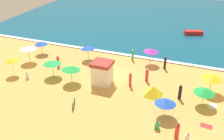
% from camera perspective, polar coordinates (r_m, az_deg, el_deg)
% --- Properties ---
extents(ground_plane, '(60.00, 60.00, 0.00)m').
position_cam_1_polar(ground_plane, '(33.39, 0.71, -1.07)').
color(ground_plane, '#E0A856').
extents(ocean_water, '(60.00, 44.00, 0.10)m').
position_cam_1_polar(ocean_water, '(58.60, 10.51, 11.41)').
color(ocean_water, '#0F567A').
rests_on(ocean_water, ground_plane).
extents(wave_breaker_foam, '(57.00, 0.70, 0.01)m').
position_cam_1_polar(wave_breaker_foam, '(38.69, 3.98, 3.27)').
color(wave_breaker_foam, white).
rests_on(wave_breaker_foam, ocean_water).
extents(lifeguard_cabana, '(2.37, 2.25, 2.89)m').
position_cam_1_polar(lifeguard_cabana, '(30.84, -2.20, -0.57)').
color(lifeguard_cabana, white).
rests_on(lifeguard_cabana, ground_plane).
extents(beach_umbrella_0, '(2.16, 2.17, 2.00)m').
position_cam_1_polar(beach_umbrella_0, '(25.76, 11.75, -6.85)').
color(beach_umbrella_0, silver).
rests_on(beach_umbrella_0, ground_plane).
extents(beach_umbrella_1, '(2.49, 2.50, 2.03)m').
position_cam_1_polar(beach_umbrella_1, '(33.13, -13.10, 1.53)').
color(beach_umbrella_1, '#4C3823').
rests_on(beach_umbrella_1, ground_plane).
extents(beach_umbrella_2, '(2.28, 2.27, 2.32)m').
position_cam_1_polar(beach_umbrella_2, '(37.88, -18.14, 4.65)').
color(beach_umbrella_2, '#4C3823').
rests_on(beach_umbrella_2, ground_plane).
extents(beach_umbrella_3, '(2.63, 2.63, 2.00)m').
position_cam_1_polar(beach_umbrella_3, '(40.16, -15.44, 5.80)').
color(beach_umbrella_3, '#4C3823').
rests_on(beach_umbrella_3, ground_plane).
extents(beach_umbrella_4, '(2.88, 2.88, 2.20)m').
position_cam_1_polar(beach_umbrella_4, '(36.91, -5.38, 5.01)').
color(beach_umbrella_4, '#4C3823').
rests_on(beach_umbrella_4, ground_plane).
extents(beach_umbrella_5, '(2.12, 2.09, 2.36)m').
position_cam_1_polar(beach_umbrella_5, '(35.78, 8.62, 4.34)').
color(beach_umbrella_5, '#4C3823').
rests_on(beach_umbrella_5, ground_plane).
extents(beach_umbrella_6, '(1.97, 1.98, 2.35)m').
position_cam_1_polar(beach_umbrella_6, '(34.95, -21.38, 2.16)').
color(beach_umbrella_6, silver).
rests_on(beach_umbrella_6, ground_plane).
extents(beach_umbrella_7, '(3.14, 3.15, 2.21)m').
position_cam_1_polar(beach_umbrella_7, '(31.22, -9.09, 0.37)').
color(beach_umbrella_7, '#4C3823').
rests_on(beach_umbrella_7, ground_plane).
extents(beach_umbrella_8, '(3.06, 3.06, 2.01)m').
position_cam_1_polar(beach_umbrella_8, '(28.49, 19.77, -4.34)').
color(beach_umbrella_8, silver).
rests_on(beach_umbrella_8, ground_plane).
extents(beach_umbrella_9, '(3.23, 3.24, 2.32)m').
position_cam_1_polar(beach_umbrella_9, '(30.94, 21.35, -1.43)').
color(beach_umbrella_9, '#4C3823').
rests_on(beach_umbrella_9, ground_plane).
extents(beach_tent, '(2.69, 2.71, 1.21)m').
position_cam_1_polar(beach_tent, '(29.29, 9.19, -4.57)').
color(beach_tent, yellow).
rests_on(beach_tent, ground_plane).
extents(parked_bicycle, '(0.70, 1.72, 0.76)m').
position_cam_1_polar(parked_bicycle, '(27.52, -8.52, -7.41)').
color(parked_bicycle, black).
rests_on(parked_bicycle, ground_plane).
extents(beachgoer_0, '(0.44, 0.44, 1.83)m').
position_cam_1_polar(beachgoer_0, '(29.16, 14.82, -4.80)').
color(beachgoer_0, black).
rests_on(beachgoer_0, ground_plane).
extents(beachgoer_1, '(0.39, 0.39, 1.75)m').
position_cam_1_polar(beachgoer_1, '(31.89, 7.73, -1.14)').
color(beachgoer_1, red).
rests_on(beachgoer_1, ground_plane).
extents(beachgoer_2, '(0.40, 0.40, 0.90)m').
position_cam_1_polar(beachgoer_2, '(24.84, 9.96, -11.98)').
color(beachgoer_2, green).
rests_on(beachgoer_2, ground_plane).
extents(beachgoer_4, '(0.55, 0.55, 1.74)m').
position_cam_1_polar(beachgoer_4, '(23.93, 14.20, -12.98)').
color(beachgoer_4, red).
rests_on(beachgoer_4, ground_plane).
extents(beachgoer_6, '(0.45, 0.45, 1.87)m').
position_cam_1_polar(beachgoer_6, '(30.60, 4.06, -2.13)').
color(beachgoer_6, red).
rests_on(beachgoer_6, ground_plane).
extents(beachgoer_7, '(0.39, 0.39, 0.91)m').
position_cam_1_polar(beachgoer_7, '(24.19, 16.34, -14.08)').
color(beachgoer_7, white).
rests_on(beachgoer_7, ground_plane).
extents(beachgoer_9, '(0.44, 0.44, 1.64)m').
position_cam_1_polar(beachgoer_9, '(35.95, -11.83, 1.87)').
color(beachgoer_9, red).
rests_on(beachgoer_9, ground_plane).
extents(beachgoer_10, '(0.51, 0.51, 0.82)m').
position_cam_1_polar(beachgoer_10, '(34.09, -18.25, -1.27)').
color(beachgoer_10, white).
rests_on(beachgoer_10, ground_plane).
extents(beachgoer_11, '(0.42, 0.42, 1.73)m').
position_cam_1_polar(beachgoer_11, '(37.03, 4.60, 3.34)').
color(beachgoer_11, green).
rests_on(beachgoer_11, ground_plane).
extents(beachgoer_12, '(0.45, 0.45, 1.90)m').
position_cam_1_polar(beachgoer_12, '(35.18, 11.66, 1.59)').
color(beachgoer_12, black).
rests_on(beachgoer_12, ground_plane).
extents(beach_towel_0, '(1.20, 0.85, 0.01)m').
position_cam_1_polar(beach_towel_0, '(26.55, 20.13, -11.57)').
color(beach_towel_0, red).
rests_on(beach_towel_0, ground_plane).
extents(beach_towel_1, '(1.10, 1.31, 0.01)m').
position_cam_1_polar(beach_towel_1, '(29.55, 21.38, -7.43)').
color(beach_towel_1, white).
rests_on(beach_towel_1, ground_plane).
extents(small_boat_0, '(3.40, 2.11, 0.68)m').
position_cam_1_polar(small_boat_0, '(49.21, 17.57, 7.90)').
color(small_boat_0, red).
rests_on(small_boat_0, ocean_water).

